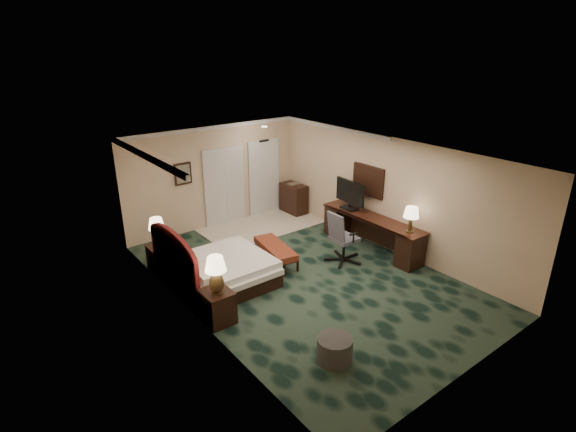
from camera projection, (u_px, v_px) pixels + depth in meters
floor at (304, 277)px, 9.55m from camera, size 5.00×7.50×0.00m
ceiling at (306, 153)px, 8.56m from camera, size 5.00×7.50×0.00m
wall_back at (215, 177)px, 11.82m from camera, size 5.00×0.00×2.70m
wall_front at (476, 298)px, 6.29m from camera, size 5.00×0.00×2.70m
wall_left at (192, 252)px, 7.64m from camera, size 0.00×7.50×2.70m
wall_right at (388, 194)px, 10.47m from camera, size 0.00×7.50×2.70m
crown_molding at (306, 156)px, 8.58m from camera, size 5.00×7.50×0.10m
tile_patch at (262, 226)px, 12.20m from camera, size 3.20×1.70×0.01m
headboard at (174, 263)px, 8.65m from camera, size 0.12×2.00×1.40m
entry_door at (264, 178)px, 12.79m from camera, size 1.02×0.06×2.18m
closet_doors at (224, 186)px, 12.04m from camera, size 1.20×0.06×2.10m
wall_art at (183, 174)px, 11.19m from camera, size 0.45×0.06×0.55m
wall_mirror at (368, 181)px, 10.82m from camera, size 0.05×0.95×0.75m
bed at (223, 272)px, 9.19m from camera, size 1.81×1.68×0.57m
nightstand_near at (218, 306)px, 7.96m from camera, size 0.49×0.56×0.61m
nightstand_far at (160, 258)px, 9.82m from camera, size 0.44×0.50×0.55m
lamp_near at (216, 275)px, 7.68m from camera, size 0.44×0.44×0.70m
lamp_far at (157, 232)px, 9.61m from camera, size 0.43×0.43×0.65m
bed_bench at (275, 255)px, 10.06m from camera, size 0.70×1.41×0.46m
ottoman at (335, 349)px, 7.02m from camera, size 0.61×0.61×0.40m
desk at (371, 233)px, 10.73m from camera, size 0.61×2.81×0.81m
tv at (350, 195)px, 10.96m from camera, size 0.13×0.95×0.73m
desk_lamp at (411, 219)px, 9.67m from camera, size 0.39×0.39×0.59m
desk_chair at (344, 236)px, 10.05m from camera, size 0.72×0.68×1.22m
minibar at (294, 198)px, 13.02m from camera, size 0.45×0.80×0.85m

